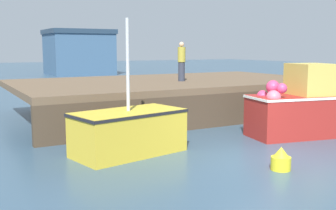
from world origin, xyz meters
TOP-DOWN VIEW (x-y plane):
  - ground at (0.00, 0.00)m, footprint 120.00×160.00m
  - pier at (1.63, 7.66)m, footprint 13.95×7.85m
  - fishing_boat_near_left at (-3.10, 2.27)m, footprint 3.38×2.17m
  - fishing_boat_near_right at (2.91, 1.63)m, footprint 3.62×2.19m
  - dockworker at (1.66, 7.34)m, footprint 0.34×0.34m
  - warehouse at (6.13, 37.34)m, footprint 6.97×6.29m
  - mooring_buoy_foreground at (-0.45, -0.96)m, footprint 0.49×0.49m

SIDE VIEW (x-z plane):
  - ground at x=0.00m, z-range -0.10..0.00m
  - mooring_buoy_foreground at x=-0.45m, z-range -0.03..0.55m
  - fishing_boat_near_left at x=-3.10m, z-range -1.23..2.56m
  - fishing_boat_near_right at x=2.91m, z-range -0.25..2.21m
  - pier at x=1.63m, z-range 0.52..2.04m
  - dockworker at x=1.66m, z-range 1.53..3.25m
  - warehouse at x=6.13m, z-range 0.02..5.01m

